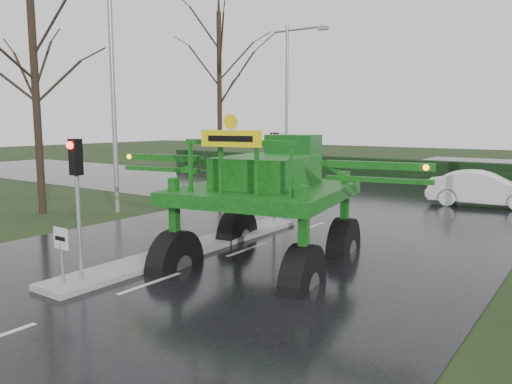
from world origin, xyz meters
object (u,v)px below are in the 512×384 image
Objects in this scene: traffic_signal_near at (76,179)px; white_sedan at (482,207)px; traffic_signal_mid at (274,158)px; street_light_left_near at (117,72)px; crop_sprayer at (179,178)px; keep_left_sign at (61,247)px; street_light_left_far at (291,90)px.

traffic_signal_near is 0.71× the size of white_sedan.
street_light_left_near is (-6.89, -1.49, 3.40)m from traffic_signal_mid.
traffic_signal_near is 1.00× the size of traffic_signal_mid.
crop_sprayer reaches higher than traffic_signal_mid.
keep_left_sign is 0.15× the size of crop_sprayer.
traffic_signal_mid is 0.71× the size of white_sedan.
white_sedan is at bearing 40.84° from street_light_left_near.
keep_left_sign is 0.38× the size of traffic_signal_mid.
traffic_signal_mid is at bearing -61.14° from street_light_left_far.
crop_sprayer is 1.83× the size of white_sedan.
keep_left_sign is 9.12m from traffic_signal_mid.
street_light_left_near is 1.10× the size of crop_sprayer.
street_light_left_near is at bearing 140.19° from crop_sprayer.
keep_left_sign is 0.14× the size of street_light_left_near.
crop_sprayer is at bearing 154.11° from white_sedan.
street_light_left_near is 14.00m from street_light_left_far.
street_light_left_far is 20.23m from crop_sprayer.
street_light_left_far is (-6.89, 21.50, 4.93)m from keep_left_sign.
street_light_left_far reaches higher than traffic_signal_near.
white_sedan is (5.56, 17.78, -2.59)m from traffic_signal_near.
traffic_signal_near is at bearing 90.00° from keep_left_sign.
keep_left_sign is 19.13m from white_sedan.
traffic_signal_mid is (0.00, 8.99, 1.53)m from keep_left_sign.
keep_left_sign is at bearing -90.00° from traffic_signal_near.
white_sedan is (5.56, 9.28, -2.59)m from traffic_signal_mid.
crop_sprayer is at bearing -29.79° from street_light_left_near.
street_light_left_far is 2.02× the size of white_sedan.
street_light_left_far is 14.19m from white_sedan.
street_light_left_near is 9.51m from crop_sprayer.
traffic_signal_mid is 0.39× the size of crop_sprayer.
crop_sprayer is (7.65, -18.38, -3.57)m from street_light_left_far.
street_light_left_near reaches higher than white_sedan.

